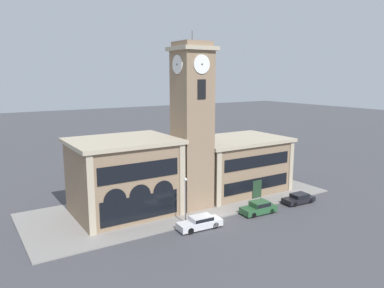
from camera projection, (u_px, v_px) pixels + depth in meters
name	position (u px, v px, depth m)	size (l,w,h in m)	color
ground_plane	(216.00, 220.00, 42.32)	(300.00, 300.00, 0.00)	#424247
sidewalk_kerb	(184.00, 202.00, 48.09)	(38.90, 13.95, 0.15)	gray
clock_tower	(192.00, 127.00, 44.63)	(4.59, 4.59, 21.11)	#897056
town_hall_left_wing	(124.00, 177.00, 43.53)	(11.97, 9.63, 8.90)	#897056
town_hall_right_wing	(236.00, 164.00, 52.50)	(13.91, 9.63, 7.52)	#897056
parked_car_near	(200.00, 222.00, 39.65)	(4.98, 2.00, 1.39)	silver
parked_car_mid	(259.00, 207.00, 44.05)	(4.46, 2.07, 1.47)	#285633
parked_car_far	(299.00, 198.00, 47.67)	(4.37, 1.99, 1.24)	black
street_lamp	(185.00, 193.00, 40.28)	(0.36, 0.36, 5.14)	#4C4C51
bollard	(261.00, 202.00, 46.14)	(0.18, 0.18, 1.06)	black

